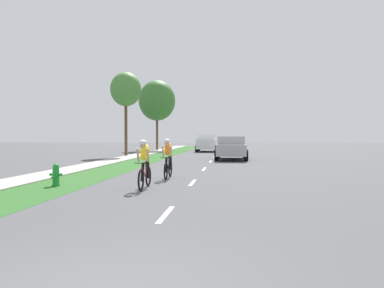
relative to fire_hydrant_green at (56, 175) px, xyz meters
The scene contains 11 objects.
ground_plane 12.26m from the fire_hydrant_green, 68.35° to the left, with size 120.00×120.00×0.00m, color #4C4C4F.
grass_verge 11.40m from the fire_hydrant_green, 90.00° to the left, with size 2.27×70.00×0.01m, color #2D6026.
sidewalk_concrete 11.57m from the fire_hydrant_green, 99.79° to the left, with size 1.66×70.00×0.10m, color #B2ADA3.
lane_markings_center 16.05m from the fire_hydrant_green, 73.63° to the left, with size 0.12×52.20×0.01m.
fire_hydrant_green is the anchor object (origin of this frame).
cyclist_lead 3.20m from the fire_hydrant_green, ahead, with size 0.42×1.72×1.58m.
cyclist_trailing 4.32m from the fire_hydrant_green, 37.45° to the left, with size 0.42×1.72×1.58m.
pickup_silver 15.73m from the fire_hydrant_green, 68.08° to the left, with size 2.22×5.10×1.64m.
suv_white 27.71m from the fire_hydrant_green, 83.21° to the left, with size 2.15×4.70×1.79m.
street_tree_near 19.10m from the fire_hydrant_green, 98.48° to the left, with size 2.51×2.51×6.84m.
street_tree_far 30.34m from the fire_hydrant_green, 94.69° to the left, with size 4.06×4.06×7.80m.
Camera 1 is at (1.46, -3.87, 1.74)m, focal length 36.06 mm.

